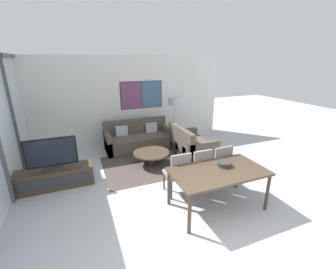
{
  "coord_description": "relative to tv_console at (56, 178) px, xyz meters",
  "views": [
    {
      "loc": [
        -1.51,
        -1.97,
        2.66
      ],
      "look_at": [
        0.44,
        2.77,
        0.95
      ],
      "focal_mm": 24.0,
      "sensor_mm": 36.0,
      "label": 1
    }
  ],
  "objects": [
    {
      "name": "dining_chair_right",
      "position": [
        3.33,
        -1.28,
        0.31
      ],
      "size": [
        0.46,
        0.46,
        0.94
      ],
      "color": "gray",
      "rests_on": "ground_plane"
    },
    {
      "name": "floor_lamp",
      "position": [
        3.56,
        1.64,
        1.09
      ],
      "size": [
        0.4,
        0.4,
        1.5
      ],
      "color": "#2D2D33",
      "rests_on": "ground_plane"
    },
    {
      "name": "dining_table",
      "position": [
        2.84,
        -1.94,
        0.47
      ],
      "size": [
        1.72,
        0.96,
        0.76
      ],
      "color": "#423326",
      "rests_on": "ground_plane"
    },
    {
      "name": "dining_chair_left",
      "position": [
        2.34,
        -1.28,
        0.31
      ],
      "size": [
        0.46,
        0.46,
        0.94
      ],
      "color": "gray",
      "rests_on": "ground_plane"
    },
    {
      "name": "wall_back",
      "position": [
        2.14,
        2.35,
        1.19
      ],
      "size": [
        6.83,
        0.09,
        2.8
      ],
      "color": "silver",
      "rests_on": "ground_plane"
    },
    {
      "name": "television",
      "position": [
        0.0,
        0.0,
        0.56
      ],
      "size": [
        1.01,
        0.2,
        0.69
      ],
      "color": "#2D2D33",
      "rests_on": "tv_console"
    },
    {
      "name": "ground_plane",
      "position": [
        2.12,
        -2.97,
        -0.22
      ],
      "size": [
        24.0,
        24.0,
        0.0
      ],
      "primitive_type": "plane",
      "color": "#B2B2B7"
    },
    {
      "name": "fruit_bowl",
      "position": [
        3.03,
        -1.82,
        0.59
      ],
      "size": [
        0.26,
        0.26,
        0.08
      ],
      "color": "#332D28",
      "rests_on": "dining_table"
    },
    {
      "name": "sofa_side",
      "position": [
        3.52,
        0.43,
        0.06
      ],
      "size": [
        0.92,
        1.4,
        0.86
      ],
      "rotation": [
        0.0,
        0.0,
        1.57
      ],
      "color": "#51473D",
      "rests_on": "ground_plane"
    },
    {
      "name": "dining_chair_centre",
      "position": [
        2.84,
        -1.28,
        0.31
      ],
      "size": [
        0.46,
        0.46,
        0.94
      ],
      "color": "gray",
      "rests_on": "ground_plane"
    },
    {
      "name": "sofa_main",
      "position": [
        2.29,
        1.61,
        0.06
      ],
      "size": [
        2.03,
        0.92,
        0.86
      ],
      "color": "#51473D",
      "rests_on": "ground_plane"
    },
    {
      "name": "coffee_table",
      "position": [
        2.29,
        0.27,
        0.04
      ],
      "size": [
        0.95,
        0.95,
        0.35
      ],
      "color": "#423326",
      "rests_on": "ground_plane"
    },
    {
      "name": "tv_console",
      "position": [
        0.0,
        0.0,
        0.0
      ],
      "size": [
        1.56,
        0.46,
        0.44
      ],
      "color": "#423326",
      "rests_on": "ground_plane"
    },
    {
      "name": "area_rug",
      "position": [
        2.29,
        0.27,
        -0.22
      ],
      "size": [
        2.49,
        1.91,
        0.01
      ],
      "color": "#473D38",
      "rests_on": "ground_plane"
    }
  ]
}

